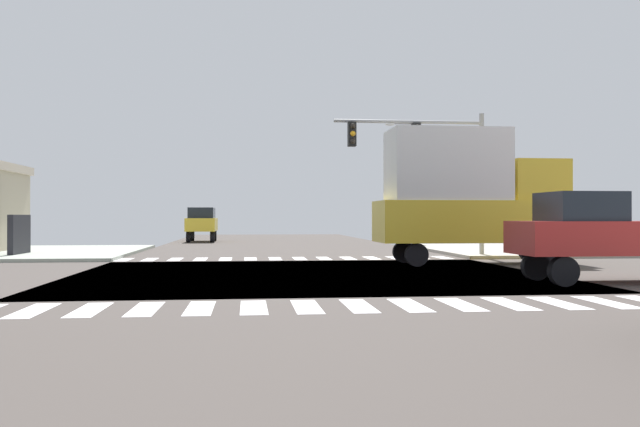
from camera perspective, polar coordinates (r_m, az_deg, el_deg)
name	(u,v)px	position (r m, az deg, el deg)	size (l,w,h in m)	color
ground	(310,275)	(20.06, -0.86, -5.25)	(90.00, 90.00, 0.05)	#453E3A
sidewalk_corner_ne	(546,250)	(35.23, 18.78, -2.94)	(12.00, 12.00, 0.14)	#A09B91
sidewalk_corner_nw	(3,253)	(33.83, -25.46, -3.04)	(12.00, 12.00, 0.14)	#9BA394
crosswalk_near	(333,306)	(12.81, 1.09, -7.93)	(13.50, 2.00, 0.01)	white
crosswalk_far	(287,259)	(27.30, -2.81, -3.87)	(13.50, 2.00, 0.01)	white
traffic_signal_mast	(424,150)	(28.21, 8.85, 5.35)	(6.39, 0.55, 6.07)	gray
street_lamp	(408,171)	(41.19, 7.57, 3.65)	(1.78, 0.32, 7.52)	gray
suv_farside_2	(202,221)	(46.60, -10.07, -0.67)	(1.96, 4.60, 2.34)	black
box_truck_middle_1	(470,193)	(24.75, 12.68, 1.70)	(7.20, 2.40, 4.85)	black
pickup_outer_2	(606,233)	(18.84, 23.26, -1.53)	(5.10, 2.00, 2.35)	black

